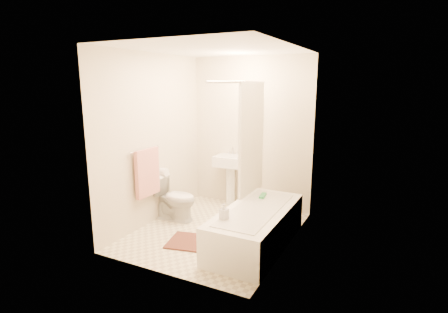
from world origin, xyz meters
The scene contains 17 objects.
floor centered at (0.00, 0.00, 0.00)m, with size 2.40×2.40×0.00m, color beige.
ceiling centered at (0.00, 0.00, 2.40)m, with size 2.40×2.40×0.00m, color white.
wall_back centered at (0.00, 1.20, 1.20)m, with size 2.00×0.02×2.40m, color beige.
wall_left centered at (-1.00, 0.00, 1.20)m, with size 0.02×2.40×2.40m, color beige.
wall_right centered at (1.00, 0.00, 1.20)m, with size 0.02×2.40×2.40m, color beige.
mirror centered at (0.00, 1.18, 1.50)m, with size 0.40×0.03×0.55m, color white.
curtain_rod centered at (0.30, 0.10, 2.00)m, with size 0.03×0.03×1.70m, color silver.
shower_curtain centered at (0.30, 0.50, 1.22)m, with size 0.04×0.80×1.55m, color silver.
towel_bar centered at (-0.96, -0.25, 1.10)m, with size 0.02×0.02×0.60m, color silver.
towel centered at (-0.93, -0.25, 0.78)m, with size 0.06×0.45×0.66m, color #CC7266.
toilet_paper centered at (-0.93, 0.12, 0.70)m, with size 0.12×0.12×0.11m, color white.
toilet centered at (-0.75, 0.12, 0.32)m, with size 0.37×0.66×0.65m, color silver.
sink centered at (-0.30, 1.06, 0.45)m, with size 0.46×0.37×0.90m, color white, non-canonical shape.
bathtub centered at (0.64, -0.12, 0.23)m, with size 0.73×1.66×0.47m, color white, non-canonical shape.
bath_mat centered at (-0.07, -0.44, 0.01)m, with size 0.65×0.49×0.02m, color #4E221D.
soap_bottle centered at (0.42, -0.60, 0.56)m, with size 0.08×0.09×0.19m, color white.
scrub_brush centered at (0.54, 0.34, 0.49)m, with size 0.06×0.21×0.04m, color green.
Camera 1 is at (2.10, -3.93, 2.00)m, focal length 28.00 mm.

